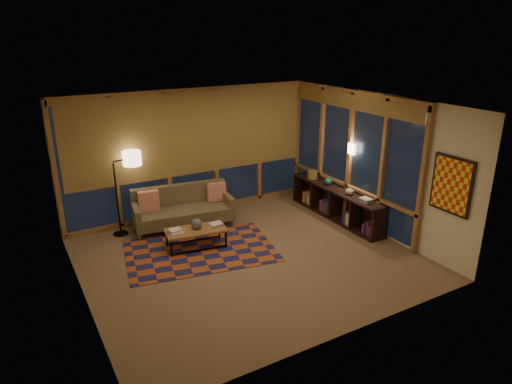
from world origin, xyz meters
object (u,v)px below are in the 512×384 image
sofa (183,208)px  bookshelf (336,203)px  coffee_table (196,238)px  floor_lamp (117,195)px

sofa → bookshelf: 3.21m
coffee_table → floor_lamp: 1.79m
coffee_table → bookshelf: bookshelf is taller
sofa → coffee_table: (-0.15, -1.01, -0.22)m
bookshelf → floor_lamp: bearing=160.9°
sofa → floor_lamp: 1.31m
floor_lamp → bookshelf: size_ratio=0.62×
bookshelf → coffee_table: bearing=177.0°
sofa → floor_lamp: bearing=175.0°
floor_lamp → bookshelf: 4.47m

